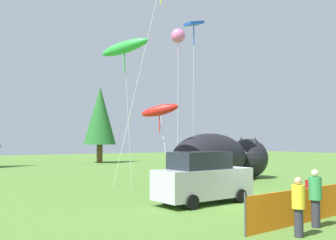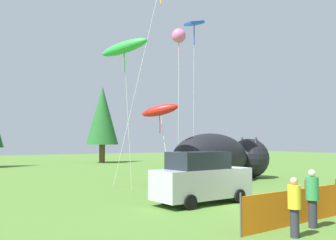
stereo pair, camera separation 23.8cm
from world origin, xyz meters
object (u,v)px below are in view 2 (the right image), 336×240
Objects in this scene: spectator_in_blue_shirt at (294,205)px; kite_blue_box at (194,27)px; kite_red_lizard at (160,110)px; inflatable_cat at (221,159)px; folding_chair at (310,188)px; kite_green_fish at (124,48)px; spectator_in_black_shirt at (312,196)px; kite_pink_octopus at (179,36)px; parked_car at (201,178)px.

kite_blue_box is at bearing 68.46° from spectator_in_blue_shirt.
inflatable_cat is at bearing 0.68° from kite_red_lizard.
kite_green_fish is at bearing 92.60° from folding_chair.
spectator_in_blue_shirt is at bearing -159.84° from spectator_in_black_shirt.
kite_green_fish is 0.78× the size of kite_pink_octopus.
parked_car is 0.56× the size of kite_green_fish.
kite_green_fish is at bearing 91.75° from spectator_in_blue_shirt.
kite_blue_box is at bearing 5.06° from kite_green_fish.
folding_chair is 0.11× the size of kite_green_fish.
spectator_in_black_shirt is (-5.70, -11.44, -0.46)m from inflatable_cat.
parked_car reaches higher than spectator_in_black_shirt.
inflatable_cat is 8.38m from kite_blue_box.
kite_green_fish reaches higher than spectator_in_black_shirt.
kite_red_lizard is at bearing 83.98° from spectator_in_black_shirt.
spectator_in_black_shirt is 0.17× the size of kite_pink_octopus.
folding_chair is (4.80, -1.47, -0.52)m from parked_car.
kite_green_fish is 0.81× the size of kite_blue_box.
parked_car is 2.56× the size of spectator_in_black_shirt.
kite_green_fish reaches higher than parked_car.
folding_chair is 0.50× the size of spectator_in_black_shirt.
spectator_in_black_shirt reaches higher than folding_chair.
kite_pink_octopus is (5.38, 3.28, 2.18)m from kite_green_fish.
parked_car is 0.89× the size of kite_red_lizard.
kite_red_lizard is at bearing -142.55° from kite_pink_octopus.
folding_chair is 5.76m from spectator_in_black_shirt.
inflatable_cat is at bearing 40.60° from parked_car.
folding_chair is at bearing -22.66° from parked_car.
kite_green_fish is at bearing 99.40° from spectator_in_black_shirt.
spectator_in_blue_shirt is 0.16× the size of kite_pink_octopus.
kite_green_fish is at bearing 99.27° from parked_car.
kite_red_lizard reaches higher than spectator_in_blue_shirt.
kite_blue_box reaches higher than spectator_in_black_shirt.
kite_pink_octopus is at bearing 125.31° from inflatable_cat.
kite_red_lizard is at bearing 25.20° from kite_green_fish.
inflatable_cat reaches higher than parked_car.
inflatable_cat is 0.85× the size of kite_pink_octopus.
kite_green_fish is (-1.30, 4.91, 6.31)m from parked_car.
inflatable_cat reaches higher than folding_chair.
kite_blue_box is at bearing 52.33° from parked_car.
inflatable_cat reaches higher than spectator_in_black_shirt.
kite_blue_box is at bearing -171.21° from inflatable_cat.
inflatable_cat is (6.05, 6.31, 0.37)m from parked_car.
spectator_in_black_shirt is 16.27m from kite_pink_octopus.
kite_red_lizard is at bearing 169.47° from inflatable_cat.
kite_blue_box is (3.34, 5.32, 8.24)m from parked_car.
spectator_in_black_shirt is 12.02m from kite_green_fish.
kite_pink_octopus reaches higher than folding_chair.
kite_green_fish is (-7.36, -1.40, 5.94)m from inflatable_cat.
kite_pink_octopus is at bearing 57.94° from parked_car.
kite_blue_box reaches higher than spectator_in_blue_shirt.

